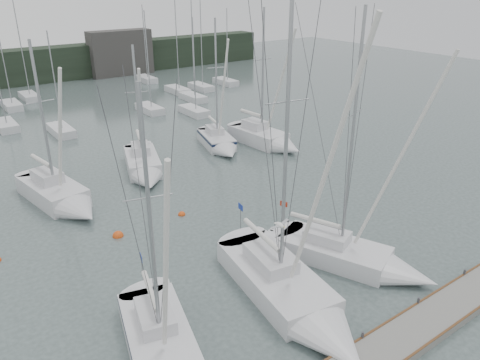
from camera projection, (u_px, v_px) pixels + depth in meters
name	position (u px, v px, depth m)	size (l,w,h in m)	color
ground	(267.00, 313.00, 22.36)	(160.00, 160.00, 0.00)	#42504E
far_building_right	(121.00, 53.00, 75.21)	(10.00, 3.00, 7.00)	#393735
sailboat_near_center	(300.00, 305.00, 22.06)	(4.69, 11.02, 16.87)	silver
sailboat_near_right	(365.00, 261.00, 25.52)	(5.78, 9.06, 14.56)	silver
sailboat_mid_b	(64.00, 199.00, 32.40)	(4.10, 8.84, 12.11)	silver
sailboat_mid_c	(145.00, 169.00, 37.59)	(4.92, 8.37, 10.91)	silver
sailboat_mid_d	(220.00, 144.00, 43.25)	(4.15, 7.36, 12.36)	silver
sailboat_mid_e	(270.00, 140.00, 43.99)	(3.48, 8.39, 13.27)	silver
buoy_a	(118.00, 236.00, 28.97)	(0.68, 0.68, 0.68)	#CF4612
buoy_b	(182.00, 215.00, 31.57)	(0.49, 0.49, 0.49)	#CF4612
seagull	(280.00, 225.00, 17.32)	(0.96, 0.45, 0.19)	white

